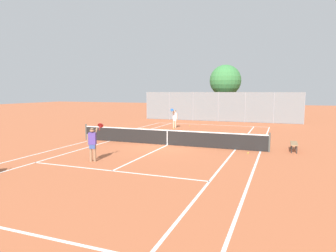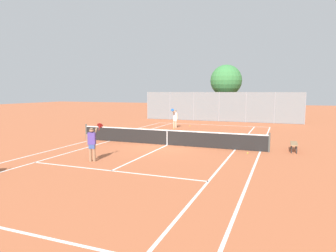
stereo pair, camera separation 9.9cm
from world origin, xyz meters
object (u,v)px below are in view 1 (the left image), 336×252
Objects in this scene: loose_tennis_ball_1 at (248,153)px; loose_tennis_ball_4 at (174,129)px; loose_tennis_ball_5 at (223,135)px; courtside_bench at (294,144)px; player_near_side at (93,142)px; loose_tennis_ball_0 at (190,126)px; tree_behind_left at (226,81)px; player_far_left at (175,118)px; loose_tennis_ball_2 at (161,134)px; tennis_net at (167,137)px.

loose_tennis_ball_4 is at bearing 130.88° from loose_tennis_ball_1.
loose_tennis_ball_4 is 5.31m from loose_tennis_ball_5.
loose_tennis_ball_5 is 6.53m from courtside_bench.
loose_tennis_ball_1 and loose_tennis_ball_5 have the same top height.
player_near_side is 8.06m from loose_tennis_ball_1.
loose_tennis_ball_0 is at bearing 130.34° from loose_tennis_ball_5.
loose_tennis_ball_0 is at bearing -99.89° from tree_behind_left.
player_far_left is at bearing 147.87° from loose_tennis_ball_5.
courtside_bench is at bearing -19.28° from loose_tennis_ball_2.
tree_behind_left reaches higher than loose_tennis_ball_5.
loose_tennis_ball_1 and loose_tennis_ball_2 have the same top height.
loose_tennis_ball_0 is 6.29m from loose_tennis_ball_5.
loose_tennis_ball_0 is 1.00× the size of loose_tennis_ball_2.
player_near_side is (-1.75, -5.25, 0.42)m from tennis_net.
player_near_side is 1.18× the size of courtside_bench.
loose_tennis_ball_0 is (0.15, 15.28, -0.89)m from player_near_side.
tree_behind_left reaches higher than courtside_bench.
tree_behind_left is (2.34, 11.87, 4.45)m from loose_tennis_ball_4.
player_near_side is at bearing -146.21° from courtside_bench.
tree_behind_left is at bearing 99.76° from loose_tennis_ball_5.
loose_tennis_ball_2 is (-2.04, 3.99, -0.48)m from tennis_net.
loose_tennis_ball_4 is (-2.30, 7.54, -0.48)m from tennis_net.
player_near_side reaches higher than loose_tennis_ball_1.
loose_tennis_ball_1 is at bearing -67.96° from loose_tennis_ball_5.
tennis_net reaches higher than loose_tennis_ball_0.
tennis_net is at bearing -174.06° from courtside_bench.
tennis_net is 5.54m from player_near_side.
player_near_side is 1.00× the size of player_far_left.
loose_tennis_ball_0 is 1.00× the size of loose_tennis_ball_5.
tennis_net is at bearing -80.96° from loose_tennis_ball_0.
player_near_side reaches higher than loose_tennis_ball_0.
player_near_side and player_far_left have the same top height.
tennis_net reaches higher than loose_tennis_ball_4.
tennis_net is 5.01m from loose_tennis_ball_1.
tree_behind_left reaches higher than player_near_side.
courtside_bench is 20.41m from tree_behind_left.
tree_behind_left is (-4.88, 20.22, 4.45)m from loose_tennis_ball_1.
player_far_left is 2.10m from loose_tennis_ball_0.
player_near_side reaches higher than tennis_net.
loose_tennis_ball_4 is (-0.55, 12.79, -0.89)m from player_near_side.
player_near_side is 26.88× the size of loose_tennis_ball_1.
player_far_left is at bearing 129.02° from loose_tennis_ball_1.
loose_tennis_ball_5 is 15.06m from tree_behind_left.
loose_tennis_ball_5 is at bearing 64.67° from tennis_net.
player_far_left is (-2.51, 8.37, 0.42)m from tennis_net.
player_far_left is 26.88× the size of loose_tennis_ball_1.
loose_tennis_ball_2 is at bearing -85.83° from loose_tennis_ball_4.
loose_tennis_ball_1 is 0.04× the size of courtside_bench.
loose_tennis_ball_1 is 2.80m from courtside_bench.
loose_tennis_ball_5 is at bearing 136.58° from courtside_bench.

